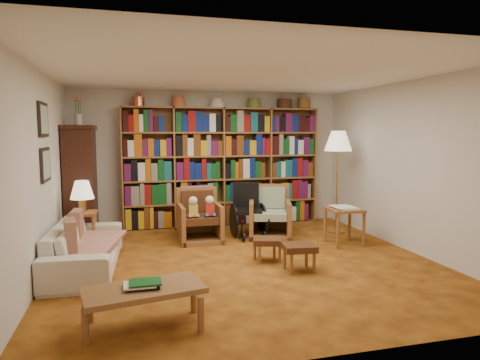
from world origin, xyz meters
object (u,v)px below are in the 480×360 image
object	(u,v)px
side_table_lamp	(83,223)
side_table_papers	(344,214)
armchair_sage	(268,217)
footstool_b	(299,249)
wheelchair	(248,212)
footstool_a	(267,242)
coffee_table	(144,292)
armchair_leather	(199,219)
sofa	(86,247)
floor_lamp	(338,145)

from	to	relation	value
side_table_lamp	side_table_papers	bearing A→B (deg)	-8.25
armchair_sage	footstool_b	xyz separation A→B (m)	(-0.21, -1.88, -0.05)
armchair_sage	side_table_papers	distance (m)	1.30
armchair_sage	side_table_lamp	bearing A→B (deg)	-174.38
wheelchair	footstool_a	size ratio (longest dim) A/B	2.01
footstool_b	coffee_table	world-z (taller)	coffee_table
side_table_lamp	armchair_leather	bearing A→B (deg)	9.32
coffee_table	sofa	bearing A→B (deg)	109.32
armchair_leather	footstool_a	bearing A→B (deg)	-63.04
wheelchair	floor_lamp	size ratio (longest dim) A/B	0.51
armchair_leather	coffee_table	world-z (taller)	armchair_leather
footstool_b	armchair_leather	bearing A→B (deg)	117.41
coffee_table	footstool_b	bearing A→B (deg)	29.85
floor_lamp	footstool_a	distance (m)	2.49
floor_lamp	side_table_papers	bearing A→B (deg)	-108.81
sofa	side_table_papers	world-z (taller)	side_table_papers
armchair_leather	armchair_sage	world-z (taller)	same
floor_lamp	side_table_papers	distance (m)	1.32
side_table_papers	coffee_table	xyz separation A→B (m)	(-3.13, -2.15, -0.15)
side_table_lamp	coffee_table	xyz separation A→B (m)	(0.76, -2.72, -0.10)
armchair_leather	footstool_b	distance (m)	2.12
armchair_sage	floor_lamp	xyz separation A→B (m)	(1.22, -0.10, 1.20)
sofa	footstool_a	xyz separation A→B (m)	(2.35, -0.28, -0.03)
side_table_papers	coffee_table	size ratio (longest dim) A/B	0.54
armchair_leather	floor_lamp	size ratio (longest dim) A/B	0.48
armchair_leather	footstool_b	bearing A→B (deg)	-62.59
sofa	footstool_a	world-z (taller)	sofa
side_table_lamp	wheelchair	size ratio (longest dim) A/B	0.66
footstool_b	armchair_sage	bearing A→B (deg)	83.74
armchair_leather	wheelchair	size ratio (longest dim) A/B	0.95
footstool_a	coffee_table	world-z (taller)	coffee_table
armchair_leather	wheelchair	bearing A→B (deg)	3.62
wheelchair	armchair_leather	bearing A→B (deg)	-176.38
side_table_papers	footstool_b	distance (m)	1.57
sofa	footstool_b	distance (m)	2.73
armchair_leather	side_table_papers	size ratio (longest dim) A/B	1.42
armchair_sage	wheelchair	size ratio (longest dim) A/B	0.99
side_table_papers	armchair_leather	bearing A→B (deg)	158.41
floor_lamp	footstool_b	size ratio (longest dim) A/B	4.04
sofa	armchair_leather	xyz separation A→B (m)	(1.64, 1.11, 0.07)
sofa	side_table_lamp	size ratio (longest dim) A/B	3.30
floor_lamp	footstool_b	distance (m)	2.61
wheelchair	footstool_b	size ratio (longest dim) A/B	2.07
side_table_papers	footstool_b	world-z (taller)	side_table_papers
side_table_papers	footstool_a	world-z (taller)	side_table_papers
footstool_a	footstool_b	xyz separation A→B (m)	(0.27, -0.49, 0.02)
side_table_papers	footstool_a	distance (m)	1.55
armchair_sage	side_table_papers	xyz separation A→B (m)	(0.97, -0.85, 0.15)
armchair_leather	footstool_a	world-z (taller)	armchair_leather
floor_lamp	footstool_a	size ratio (longest dim) A/B	3.93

